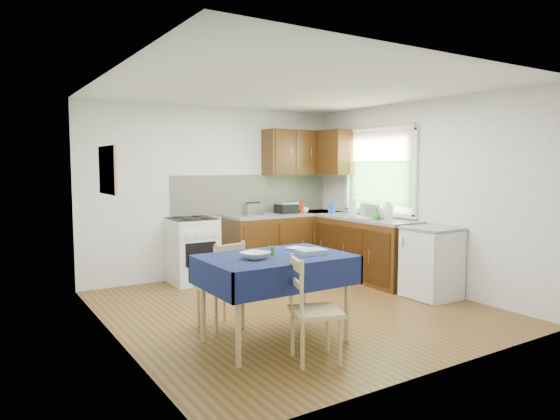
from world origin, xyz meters
TOP-DOWN VIEW (x-y plane):
  - floor at (0.00, 0.00)m, footprint 4.20×4.20m
  - ceiling at (0.00, 0.00)m, footprint 4.00×4.20m
  - wall_back at (0.00, 2.10)m, footprint 4.00×0.02m
  - wall_front at (0.00, -2.10)m, footprint 4.00×0.02m
  - wall_left at (-2.00, 0.00)m, footprint 0.02×4.20m
  - wall_right at (2.00, 0.00)m, footprint 0.02×4.20m
  - base_cabinets at (1.36, 1.26)m, footprint 1.90×2.30m
  - worktop_back at (1.05, 1.80)m, footprint 1.90×0.60m
  - worktop_right at (1.70, 0.65)m, footprint 0.60×1.70m
  - worktop_corner at (1.70, 1.80)m, footprint 0.60×0.60m
  - splashback at (0.65, 2.08)m, footprint 2.70×0.02m
  - upper_cabinets at (1.52, 1.80)m, footprint 1.20×0.85m
  - stove at (-0.50, 1.80)m, footprint 0.60×0.61m
  - window at (1.97, 0.70)m, footprint 0.04×1.48m
  - fridge at (1.70, -0.55)m, footprint 0.58×0.60m
  - corkboard at (-1.97, 0.30)m, footprint 0.04×0.62m
  - dining_table at (-0.76, -0.82)m, footprint 1.34×0.91m
  - chair_far at (-1.02, -0.26)m, footprint 0.45×0.45m
  - chair_near at (-0.76, -1.39)m, footprint 0.50×0.50m
  - toaster at (0.42, 1.69)m, footprint 0.27×0.17m
  - sandwich_press at (1.07, 1.80)m, footprint 0.30×0.26m
  - sauce_bottle at (1.28, 1.67)m, footprint 0.05×0.05m
  - yellow_packet at (1.12, 1.93)m, footprint 0.12×0.08m
  - dish_rack at (1.64, 0.50)m, footprint 0.45×0.35m
  - kettle at (1.76, 0.29)m, footprint 0.15×0.15m
  - cup at (1.36, 1.70)m, footprint 0.12×0.12m
  - soap_bottle_a at (1.64, 0.90)m, footprint 0.16×0.16m
  - soap_bottle_b at (1.66, 1.40)m, footprint 0.11×0.11m
  - soap_bottle_c at (1.61, 0.36)m, footprint 0.15×0.15m
  - plate_bowl at (-0.99, -0.86)m, footprint 0.31×0.31m
  - book at (-0.46, -0.70)m, footprint 0.22×0.26m
  - spice_jar at (-0.76, -0.79)m, footprint 0.04×0.04m
  - tea_towel at (-0.43, -0.94)m, footprint 0.27×0.22m

SIDE VIEW (x-z plane):
  - floor at x=0.00m, z-range 0.00..0.00m
  - base_cabinets at x=1.36m, z-range 0.00..0.86m
  - fridge at x=1.70m, z-range 0.00..0.88m
  - stove at x=-0.50m, z-range 0.00..0.92m
  - chair_near at x=-0.76m, z-range 0.03..0.92m
  - chair_far at x=-1.02m, z-range 0.03..0.93m
  - dining_table at x=-0.76m, z-range 0.30..1.12m
  - book at x=-0.46m, z-range 0.82..0.83m
  - tea_towel at x=-0.43m, z-range 0.82..0.86m
  - plate_bowl at x=-0.99m, z-range 0.82..0.87m
  - spice_jar at x=-0.76m, z-range 0.82..0.90m
  - worktop_back at x=1.05m, z-range 0.86..0.90m
  - worktop_right at x=1.70m, z-range 0.86..0.90m
  - worktop_corner at x=1.70m, z-range 0.86..0.90m
  - dish_rack at x=1.64m, z-range 0.82..1.03m
  - cup at x=1.36m, z-range 0.90..0.99m
  - yellow_packet at x=1.12m, z-range 0.90..1.05m
  - soap_bottle_c at x=1.61m, z-range 0.90..1.06m
  - sandwich_press at x=1.07m, z-range 0.90..1.07m
  - soap_bottle_b at x=1.66m, z-range 0.90..1.09m
  - toaster at x=0.42m, z-range 0.89..1.10m
  - sauce_bottle at x=1.28m, z-range 0.90..1.12m
  - kettle at x=1.76m, z-range 0.89..1.14m
  - soap_bottle_a at x=1.64m, z-range 0.90..1.23m
  - splashback at x=0.65m, z-range 0.90..1.50m
  - wall_back at x=0.00m, z-range 0.00..2.50m
  - wall_front at x=0.00m, z-range 0.00..2.50m
  - wall_left at x=-2.00m, z-range 0.00..2.50m
  - wall_right at x=2.00m, z-range 0.00..2.50m
  - corkboard at x=-1.97m, z-range 1.36..1.83m
  - window at x=1.97m, z-range 1.02..2.28m
  - upper_cabinets at x=1.52m, z-range 1.50..2.20m
  - ceiling at x=0.00m, z-range 2.49..2.51m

